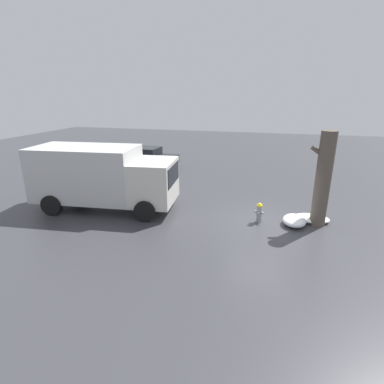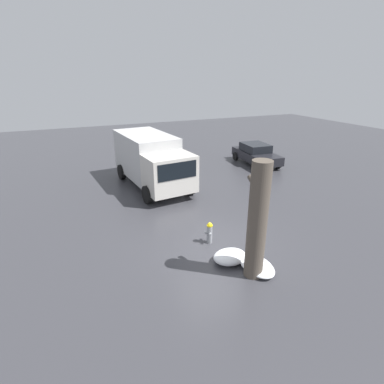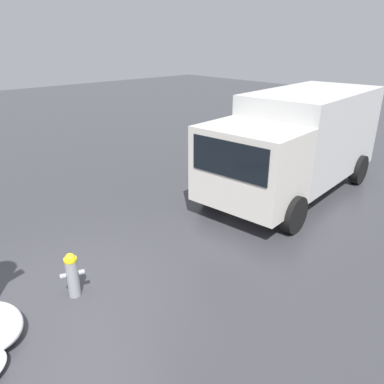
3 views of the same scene
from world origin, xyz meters
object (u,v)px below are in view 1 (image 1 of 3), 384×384
(tree_trunk, at_px, (323,179))
(pedestrian, at_px, (137,191))
(delivery_truck, at_px, (102,175))
(fire_hydrant, at_px, (259,212))
(parked_car, at_px, (148,157))

(tree_trunk, height_order, pedestrian, tree_trunk)
(tree_trunk, xyz_separation_m, delivery_truck, (9.37, 0.54, -0.35))
(fire_hydrant, xyz_separation_m, pedestrian, (5.28, 0.29, 0.58))
(parked_car, bearing_deg, fire_hydrant, 50.70)
(pedestrian, xyz_separation_m, parked_car, (3.03, -8.20, -0.29))
(fire_hydrant, distance_m, pedestrian, 5.32)
(tree_trunk, distance_m, pedestrian, 7.67)
(fire_hydrant, relative_size, delivery_truck, 0.13)
(delivery_truck, xyz_separation_m, pedestrian, (-1.78, 0.15, -0.54))
(pedestrian, relative_size, parked_car, 0.44)
(parked_car, bearing_deg, delivery_truck, 13.09)
(delivery_truck, distance_m, pedestrian, 1.87)
(pedestrian, distance_m, parked_car, 8.75)
(fire_hydrant, height_order, delivery_truck, delivery_truck)
(tree_trunk, relative_size, parked_car, 0.90)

